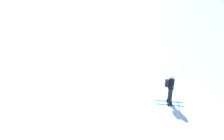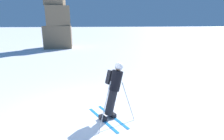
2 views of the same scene
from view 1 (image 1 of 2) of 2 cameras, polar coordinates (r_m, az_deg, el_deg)
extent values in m
plane|color=white|center=(10.85, 17.08, -12.38)|extent=(300.00, 300.00, 0.00)
cube|color=#1E7AC6|center=(11.29, 18.26, -10.80)|extent=(0.74, 1.59, 0.01)
cube|color=#1E7AC6|center=(11.58, 18.02, -9.73)|extent=(0.74, 1.59, 0.01)
cube|color=black|center=(11.25, 18.31, -10.53)|extent=(0.24, 0.31, 0.12)
cube|color=black|center=(11.54, 18.07, -9.46)|extent=(0.24, 0.31, 0.12)
cylinder|color=black|center=(11.26, 18.41, -7.79)|extent=(0.52, 0.42, 0.83)
cylinder|color=black|center=(11.06, 18.78, -4.34)|extent=(0.58, 0.50, 0.68)
sphere|color=tan|center=(10.95, 19.01, -2.23)|extent=(0.34, 0.31, 0.27)
sphere|color=silver|center=(10.95, 19.03, -2.08)|extent=(0.39, 0.36, 0.31)
cube|color=black|center=(11.00, 17.47, -4.12)|extent=(0.42, 0.31, 0.50)
cylinder|color=#B7B7BC|center=(10.94, 20.33, -8.60)|extent=(0.50, 0.77, 1.23)
cylinder|color=#B7B7BC|center=(11.66, 19.60, -6.47)|extent=(0.33, 0.45, 1.12)
camera|label=2|loc=(9.81, 47.90, -5.17)|focal=28.00mm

